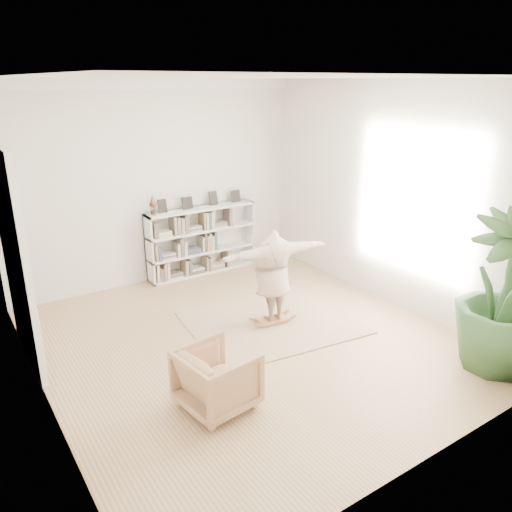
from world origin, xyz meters
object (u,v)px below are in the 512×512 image
Objects in this scene: houseplant at (505,294)px; bookshelf at (202,241)px; rocker_board at (272,319)px; person at (273,273)px; armchair at (217,379)px.

bookshelf is at bearing 106.73° from houseplant.
bookshelf is 1.06× the size of houseplant.
bookshelf is at bearing 93.86° from rocker_board.
rocker_board is 0.29× the size of person.
rocker_board is 0.24× the size of houseplant.
armchair reaches higher than rocker_board.
person reaches higher than rocker_board.
rocker_board is at bearing -59.82° from armchair.
rocker_board is (-0.14, -2.56, -0.57)m from bookshelf.
houseplant is at bearing 130.08° from person.
person is 3.13m from houseplant.
bookshelf is 4.35m from armchair.
armchair is 0.39× the size of houseplant.
armchair is 0.45× the size of person.
person reaches higher than armchair.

